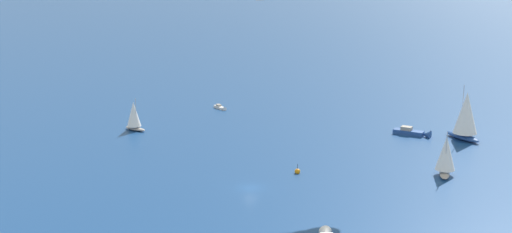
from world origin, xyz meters
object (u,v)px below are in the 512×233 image
motorboat_near_centre (220,108)px  motorboat_inshore (414,133)px  sailboat_outer_ring_b (134,116)px  marker_buoy (297,171)px  sailboat_ahead (446,155)px  sailboat_far_port (466,116)px

motorboat_near_centre → motorboat_inshore: (-52.81, -14.71, 0.29)m
sailboat_outer_ring_b → marker_buoy: size_ratio=3.82×
sailboat_ahead → marker_buoy: sailboat_ahead is taller
motorboat_near_centre → sailboat_ahead: 73.82m
marker_buoy → sailboat_ahead: bearing=-136.6°
sailboat_outer_ring_b → marker_buoy: (-49.96, -4.37, -3.28)m
motorboat_near_centre → marker_buoy: 58.65m
sailboat_outer_ring_b → sailboat_ahead: bearing=-161.2°
motorboat_inshore → marker_buoy: motorboat_inshore is taller
motorboat_near_centre → sailboat_outer_ring_b: size_ratio=0.65×
motorboat_near_centre → sailboat_far_port: bearing=-162.6°
sailboat_outer_ring_b → sailboat_far_port: bearing=-140.4°
motorboat_inshore → marker_buoy: bearing=89.8°
sailboat_far_port → sailboat_ahead: 27.93m
motorboat_inshore → motorboat_near_centre: bearing=15.6°
sailboat_outer_ring_b → marker_buoy: bearing=-175.0°
motorboat_inshore → marker_buoy: (0.15, 40.52, -0.30)m
motorboat_near_centre → sailboat_far_port: 66.40m
motorboat_near_centre → marker_buoy: (-52.66, 25.81, -0.01)m
sailboat_far_port → motorboat_near_centre: bearing=17.4°
motorboat_near_centre → marker_buoy: bearing=153.9°
sailboat_outer_ring_b → motorboat_near_centre: bearing=-84.9°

